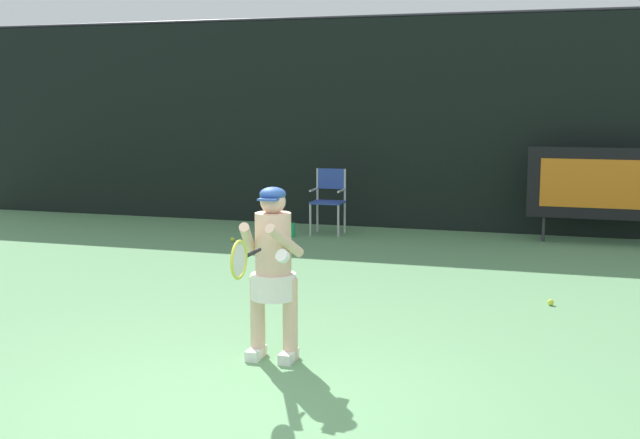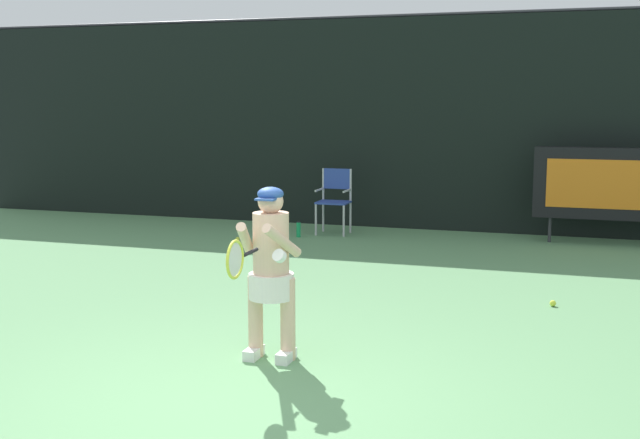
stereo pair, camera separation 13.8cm
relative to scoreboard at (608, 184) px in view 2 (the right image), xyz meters
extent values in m
cube|color=#5E925F|center=(-2.79, -7.82, -0.96)|extent=(18.00, 22.00, 0.02)
cube|color=black|center=(-2.79, 0.68, 0.85)|extent=(18.00, 0.12, 3.60)
cylinder|color=#38383D|center=(-2.79, 0.68, 2.68)|extent=(18.00, 0.05, 0.05)
cube|color=black|center=(0.00, 0.00, 0.00)|extent=(2.20, 0.20, 1.10)
cube|color=orange|center=(0.00, -0.10, 0.00)|extent=(1.80, 0.01, 0.75)
cylinder|color=#2D2D33|center=(-0.83, 0.00, -0.75)|extent=(0.05, 0.05, 0.40)
cylinder|color=#B7B7BC|center=(-4.52, -0.53, -0.69)|extent=(0.04, 0.04, 0.52)
cylinder|color=#B7B7BC|center=(-4.04, -0.53, -0.69)|extent=(0.04, 0.04, 0.52)
cylinder|color=#B7B7BC|center=(-4.52, -0.13, -0.69)|extent=(0.04, 0.04, 0.52)
cylinder|color=#B7B7BC|center=(-4.04, -0.13, -0.69)|extent=(0.04, 0.04, 0.52)
cube|color=#2C4499|center=(-4.28, -0.33, -0.41)|extent=(0.52, 0.44, 0.03)
cylinder|color=#B7B7BC|center=(-4.52, -0.13, -0.15)|extent=(0.04, 0.04, 0.56)
cylinder|color=#B7B7BC|center=(-4.04, -0.13, -0.15)|extent=(0.04, 0.04, 0.56)
cube|color=#2C4499|center=(-4.28, -0.13, -0.04)|extent=(0.48, 0.02, 0.34)
cylinder|color=#B7B7BC|center=(-4.52, -0.33, -0.21)|extent=(0.04, 0.44, 0.04)
cylinder|color=#B7B7BC|center=(-4.04, -0.33, -0.21)|extent=(0.04, 0.44, 0.04)
cylinder|color=#1A9753|center=(-4.74, -0.78, -0.83)|extent=(0.07, 0.07, 0.24)
cylinder|color=black|center=(-4.74, -0.78, -0.69)|extent=(0.03, 0.03, 0.03)
cube|color=white|center=(-3.08, -6.70, -0.90)|extent=(0.11, 0.26, 0.09)
cube|color=white|center=(-2.78, -6.70, -0.90)|extent=(0.11, 0.26, 0.09)
cylinder|color=#DBB293|center=(-3.08, -6.65, -0.59)|extent=(0.13, 0.13, 0.72)
cylinder|color=#DBB293|center=(-2.78, -6.65, -0.59)|extent=(0.13, 0.13, 0.72)
cylinder|color=silver|center=(-2.93, -6.65, -0.30)|extent=(0.39, 0.39, 0.22)
cylinder|color=#DBB293|center=(-2.93, -6.65, 0.05)|extent=(0.31, 0.31, 0.56)
sphere|color=#DBB293|center=(-2.93, -6.65, 0.43)|extent=(0.22, 0.22, 0.22)
ellipsoid|color=#284C93|center=(-2.93, -6.65, 0.49)|extent=(0.22, 0.22, 0.12)
cube|color=#284C93|center=(-2.93, -6.75, 0.46)|extent=(0.17, 0.12, 0.02)
cylinder|color=#DBB293|center=(-3.09, -6.81, 0.13)|extent=(0.20, 0.49, 0.34)
cylinder|color=#DBB293|center=(-2.76, -6.81, 0.13)|extent=(0.20, 0.49, 0.34)
cylinder|color=white|center=(-2.74, -6.93, 0.02)|extent=(0.13, 0.12, 0.12)
cylinder|color=black|center=(-2.96, -7.03, 0.06)|extent=(0.03, 0.28, 0.03)
torus|color=#D0D83C|center=(-2.96, -7.34, 0.06)|extent=(0.02, 0.31, 0.31)
ellipsoid|color=silver|center=(-2.96, -7.34, 0.06)|extent=(0.01, 0.26, 0.26)
sphere|color=#CCDB3D|center=(-5.53, -1.43, -0.91)|extent=(0.07, 0.07, 0.07)
sphere|color=#CCDB3D|center=(-0.65, -4.09, -0.91)|extent=(0.07, 0.07, 0.07)
camera|label=1|loc=(-0.61, -12.95, 1.29)|focal=44.89mm
camera|label=2|loc=(-0.47, -12.91, 1.29)|focal=44.89mm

